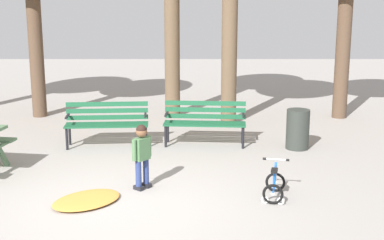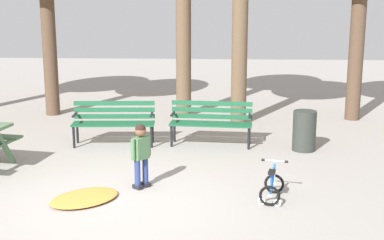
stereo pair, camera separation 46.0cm
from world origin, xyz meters
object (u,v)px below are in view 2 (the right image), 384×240
(child_standing, at_px, (141,151))
(kids_bicycle, at_px, (272,186))
(trash_bin, at_px, (304,131))
(park_bench_far_left, at_px, (114,119))
(park_bench_left, at_px, (211,119))

(child_standing, distance_m, kids_bicycle, 2.04)
(trash_bin, bearing_deg, park_bench_far_left, 176.60)
(park_bench_left, xyz_separation_m, trash_bin, (1.78, -0.31, -0.13))
(park_bench_far_left, relative_size, child_standing, 1.62)
(kids_bicycle, bearing_deg, trash_bin, 72.52)
(park_bench_far_left, height_order, kids_bicycle, park_bench_far_left)
(park_bench_far_left, height_order, child_standing, child_standing)
(park_bench_far_left, bearing_deg, child_standing, -69.84)
(kids_bicycle, bearing_deg, park_bench_far_left, 135.04)
(park_bench_far_left, relative_size, kids_bicycle, 2.66)
(park_bench_far_left, xyz_separation_m, kids_bicycle, (2.86, -2.86, -0.31))
(trash_bin, bearing_deg, kids_bicycle, -107.48)
(park_bench_far_left, xyz_separation_m, trash_bin, (3.69, -0.22, -0.13))
(kids_bicycle, height_order, trash_bin, trash_bin)
(park_bench_far_left, bearing_deg, trash_bin, -3.40)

